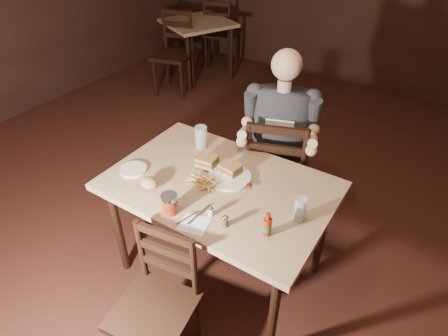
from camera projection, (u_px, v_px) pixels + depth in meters
The scene contains 24 objects.
room_shell at pixel (192, 63), 1.99m from camera, with size 7.00×7.00×7.00m.
main_table at pixel (219, 193), 2.22m from camera, with size 1.30×0.87×0.77m.
bg_table at pixel (198, 28), 4.91m from camera, with size 1.06×1.06×0.77m.
chair_far at pixel (276, 170), 2.75m from camera, with size 0.45×0.49×0.97m, color black, non-canonical shape.
chair_near at pixel (153, 311), 1.90m from camera, with size 0.39×0.42×0.83m, color black, non-canonical shape.
bg_chair_far at pixel (221, 33), 5.40m from camera, with size 0.44×0.48×0.95m, color black, non-canonical shape.
bg_chair_near at pixel (172, 55), 4.66m from camera, with size 0.45×0.49×0.98m, color black, non-canonical shape.
diner at pixel (281, 118), 2.44m from camera, with size 0.51×0.40×0.88m, color #343338, non-canonical shape.
dinner_plate at pixel (229, 178), 2.20m from camera, with size 0.25×0.25×0.01m, color white.
sandwich_left at pixel (206, 158), 2.26m from camera, with size 0.12×0.10×0.10m, color tan, non-canonical shape.
sandwich_right at pixel (230, 166), 2.20m from camera, with size 0.12×0.10×0.10m, color tan, non-canonical shape.
fries_pile at pixel (204, 181), 2.14m from camera, with size 0.22×0.16×0.04m, color #E1AD5F, non-canonical shape.
ketchup_dollop at pixel (249, 185), 2.13m from camera, with size 0.04×0.04×0.01m, color maroon.
glass_left at pixel (201, 137), 2.44m from camera, with size 0.08×0.08×0.15m, color silver.
glass_right at pixel (300, 209), 1.89m from camera, with size 0.06×0.06×0.14m, color silver.
hot_sauce at pixel (268, 224), 1.81m from camera, with size 0.04×0.04×0.14m, color maroon, non-canonical shape.
salt_shaker at pixel (211, 211), 1.94m from camera, with size 0.03×0.03×0.06m, color white, non-canonical shape.
pepper_shaker at pixel (225, 221), 1.88m from camera, with size 0.03×0.03×0.06m, color #38332D, non-canonical shape.
syrup_dispenser at pixel (170, 204), 1.95m from camera, with size 0.09×0.09×0.11m, color maroon, non-canonical shape.
napkin at pixel (194, 224), 1.90m from camera, with size 0.14×0.13×0.00m, color white.
knife at pixel (199, 214), 1.96m from camera, with size 0.01×0.19×0.00m, color silver.
fork at pixel (188, 218), 1.94m from camera, with size 0.01×0.14×0.00m, color silver.
side_plate at pixel (133, 170), 2.26m from camera, with size 0.16×0.16×0.01m, color white.
bread_roll at pixel (149, 183), 2.11m from camera, with size 0.10×0.09×0.06m, color tan.
Camera 1 is at (1.20, -1.51, 2.14)m, focal length 30.00 mm.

